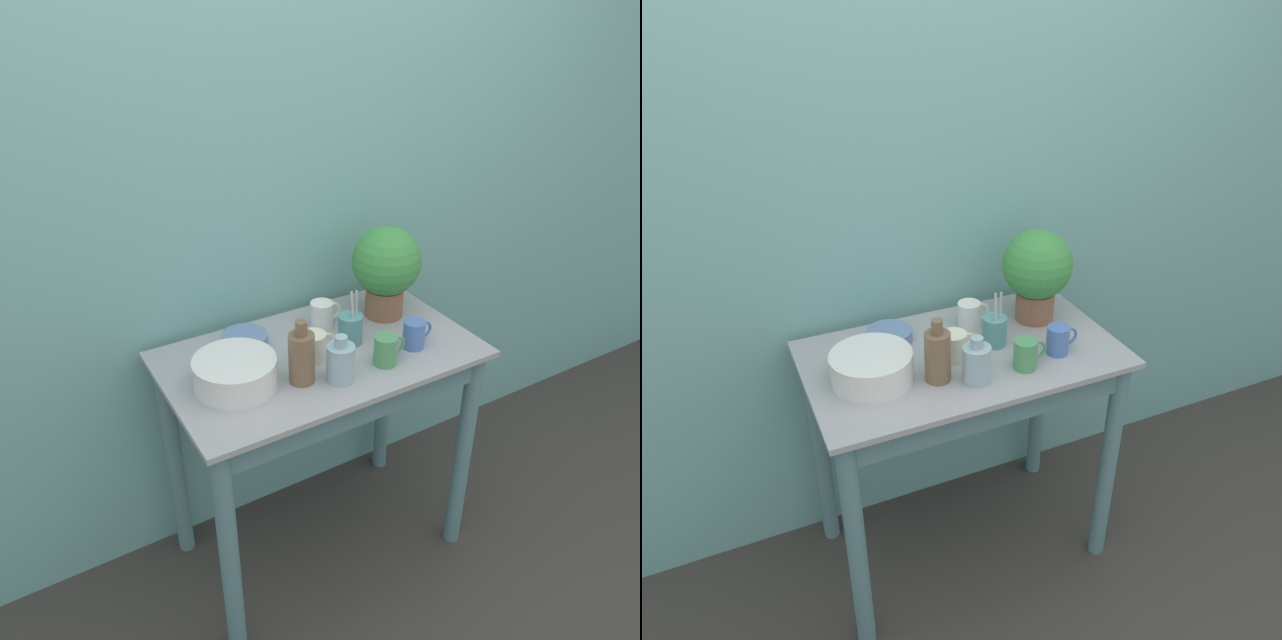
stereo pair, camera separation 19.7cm
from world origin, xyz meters
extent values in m
plane|color=#3D3833|center=(0.00, 0.00, 0.00)|extent=(12.00, 12.00, 0.00)
cube|color=#70ADA8|center=(0.00, 0.65, 1.20)|extent=(6.00, 0.05, 2.40)
cylinder|color=slate|center=(-0.46, 0.05, 0.43)|extent=(0.06, 0.06, 0.87)
cylinder|color=slate|center=(0.46, 0.05, 0.43)|extent=(0.06, 0.06, 0.87)
cylinder|color=slate|center=(-0.46, 0.54, 0.43)|extent=(0.06, 0.06, 0.87)
cylinder|color=slate|center=(0.46, 0.54, 0.43)|extent=(0.06, 0.06, 0.87)
cube|color=slate|center=(0.00, 0.05, 0.82)|extent=(0.92, 0.02, 0.10)
cube|color=#9E9EA3|center=(0.00, 0.30, 0.88)|extent=(1.02, 0.59, 0.02)
cylinder|color=#8C5B42|center=(0.33, 0.40, 0.94)|extent=(0.14, 0.14, 0.11)
sphere|color=#3D8C42|center=(0.33, 0.40, 1.10)|extent=(0.24, 0.24, 0.24)
cylinder|color=silver|center=(-0.31, 0.26, 0.93)|extent=(0.25, 0.25, 0.09)
cylinder|color=brown|center=(-0.13, 0.19, 0.97)|extent=(0.08, 0.08, 0.16)
cylinder|color=brown|center=(-0.13, 0.19, 1.07)|extent=(0.04, 0.04, 0.05)
cylinder|color=#93B2BC|center=(-0.03, 0.13, 0.95)|extent=(0.09, 0.09, 0.12)
cylinder|color=#93B2BC|center=(-0.03, 0.13, 1.02)|extent=(0.04, 0.04, 0.03)
cylinder|color=#4C935B|center=(0.14, 0.13, 0.93)|extent=(0.07, 0.07, 0.10)
torus|color=#4C935B|center=(0.19, 0.13, 0.94)|extent=(0.06, 0.01, 0.06)
cylinder|color=#4C70B7|center=(0.28, 0.17, 0.93)|extent=(0.07, 0.07, 0.10)
torus|color=#4C70B7|center=(0.32, 0.17, 0.94)|extent=(0.06, 0.01, 0.06)
cylinder|color=white|center=(0.09, 0.43, 0.93)|extent=(0.08, 0.08, 0.09)
torus|color=white|center=(0.13, 0.43, 0.94)|extent=(0.06, 0.01, 0.06)
cylinder|color=beige|center=(-0.04, 0.27, 0.93)|extent=(0.08, 0.08, 0.09)
torus|color=beige|center=(0.01, 0.27, 0.94)|extent=(0.06, 0.01, 0.06)
cylinder|color=#6684B2|center=(-0.19, 0.46, 0.91)|extent=(0.16, 0.16, 0.04)
cylinder|color=#569399|center=(0.12, 0.30, 0.94)|extent=(0.08, 0.08, 0.10)
cylinder|color=#B7B7BC|center=(0.13, 0.29, 0.98)|extent=(0.01, 0.01, 0.19)
cylinder|color=#B7B7BC|center=(0.11, 0.28, 0.98)|extent=(0.01, 0.03, 0.19)
camera|label=1|loc=(-0.87, -1.18, 1.98)|focal=35.00mm
camera|label=2|loc=(-0.70, -1.27, 1.98)|focal=35.00mm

